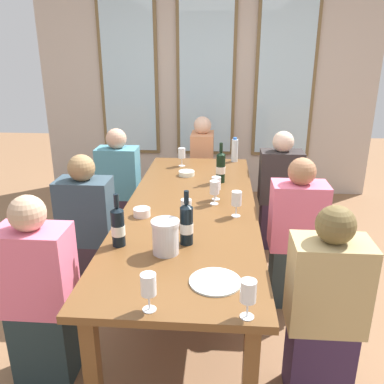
% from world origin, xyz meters
% --- Properties ---
extents(ground_plane, '(12.00, 12.00, 0.00)m').
position_xyz_m(ground_plane, '(0.00, 0.00, 0.00)').
color(ground_plane, '#876040').
extents(back_wall_with_windows, '(4.12, 0.10, 2.90)m').
position_xyz_m(back_wall_with_windows, '(0.00, 2.44, 1.45)').
color(back_wall_with_windows, '#BFAFA0').
rests_on(back_wall_with_windows, ground).
extents(dining_table, '(0.92, 2.61, 0.74)m').
position_xyz_m(dining_table, '(0.00, 0.00, 0.67)').
color(dining_table, brown).
rests_on(dining_table, ground).
extents(white_plate_0, '(0.25, 0.25, 0.01)m').
position_xyz_m(white_plate_0, '(0.20, -0.99, 0.74)').
color(white_plate_0, white).
rests_on(white_plate_0, dining_table).
extents(metal_pitcher, '(0.16, 0.16, 0.19)m').
position_xyz_m(metal_pitcher, '(-0.08, -0.71, 0.84)').
color(metal_pitcher, silver).
rests_on(metal_pitcher, dining_table).
extents(wine_bottle_0, '(0.08, 0.08, 0.31)m').
position_xyz_m(wine_bottle_0, '(-0.36, -0.64, 0.86)').
color(wine_bottle_0, black).
rests_on(wine_bottle_0, dining_table).
extents(wine_bottle_1, '(0.08, 0.08, 0.33)m').
position_xyz_m(wine_bottle_1, '(0.21, 0.55, 0.87)').
color(wine_bottle_1, black).
rests_on(wine_bottle_1, dining_table).
extents(wine_bottle_2, '(0.08, 0.08, 0.32)m').
position_xyz_m(wine_bottle_2, '(0.02, -0.59, 0.86)').
color(wine_bottle_2, black).
rests_on(wine_bottle_2, dining_table).
extents(tasting_bowl_0, '(0.14, 0.14, 0.04)m').
position_xyz_m(tasting_bowl_0, '(-0.09, 0.71, 0.76)').
color(tasting_bowl_0, white).
rests_on(tasting_bowl_0, dining_table).
extents(tasting_bowl_1, '(0.11, 0.11, 0.05)m').
position_xyz_m(tasting_bowl_1, '(-0.31, -0.22, 0.77)').
color(tasting_bowl_1, white).
rests_on(tasting_bowl_1, dining_table).
extents(water_bottle, '(0.06, 0.06, 0.24)m').
position_xyz_m(water_bottle, '(0.34, 1.22, 0.85)').
color(water_bottle, white).
rests_on(water_bottle, dining_table).
extents(wine_glass_0, '(0.07, 0.07, 0.17)m').
position_xyz_m(wine_glass_0, '(-0.08, -1.23, 0.86)').
color(wine_glass_0, white).
rests_on(wine_glass_0, dining_table).
extents(wine_glass_1, '(0.07, 0.07, 0.17)m').
position_xyz_m(wine_glass_1, '(-0.00, -0.34, 0.86)').
color(wine_glass_1, white).
rests_on(wine_glass_1, dining_table).
extents(wine_glass_2, '(0.07, 0.07, 0.17)m').
position_xyz_m(wine_glass_2, '(0.33, -1.24, 0.86)').
color(wine_glass_2, white).
rests_on(wine_glass_2, dining_table).
extents(wine_glass_3, '(0.07, 0.07, 0.17)m').
position_xyz_m(wine_glass_3, '(0.17, 0.04, 0.86)').
color(wine_glass_3, white).
rests_on(wine_glass_3, dining_table).
extents(wine_glass_4, '(0.07, 0.07, 0.17)m').
position_xyz_m(wine_glass_4, '(-0.16, 1.01, 0.86)').
color(wine_glass_4, white).
rests_on(wine_glass_4, dining_table).
extents(wine_glass_5, '(0.07, 0.07, 0.17)m').
position_xyz_m(wine_glass_5, '(0.18, 0.14, 0.86)').
color(wine_glass_5, white).
rests_on(wine_glass_5, dining_table).
extents(wine_glass_6, '(0.07, 0.07, 0.17)m').
position_xyz_m(wine_glass_6, '(0.32, -0.17, 0.86)').
color(wine_glass_6, white).
rests_on(wine_glass_6, dining_table).
extents(seated_person_0, '(0.38, 0.24, 1.11)m').
position_xyz_m(seated_person_0, '(-0.76, 0.91, 0.53)').
color(seated_person_0, '#382734').
rests_on(seated_person_0, ground).
extents(seated_person_1, '(0.38, 0.24, 1.11)m').
position_xyz_m(seated_person_1, '(0.76, 0.90, 0.53)').
color(seated_person_1, '#312233').
rests_on(seated_person_1, ground).
extents(seated_person_2, '(0.38, 0.24, 1.11)m').
position_xyz_m(seated_person_2, '(-0.76, -0.86, 0.53)').
color(seated_person_2, '#243336').
rests_on(seated_person_2, ground).
extents(seated_person_3, '(0.38, 0.24, 1.11)m').
position_xyz_m(seated_person_3, '(0.76, -0.89, 0.53)').
color(seated_person_3, '#372544').
rests_on(seated_person_3, ground).
extents(seated_person_4, '(0.38, 0.24, 1.11)m').
position_xyz_m(seated_person_4, '(-0.76, -0.05, 0.53)').
color(seated_person_4, '#392D36').
rests_on(seated_person_4, ground).
extents(seated_person_5, '(0.38, 0.24, 1.11)m').
position_xyz_m(seated_person_5, '(0.76, -0.02, 0.53)').
color(seated_person_5, '#2A3637').
rests_on(seated_person_5, ground).
extents(seated_person_6, '(0.24, 0.38, 1.11)m').
position_xyz_m(seated_person_6, '(0.00, 1.65, 0.53)').
color(seated_person_6, '#2A2B30').
rests_on(seated_person_6, ground).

